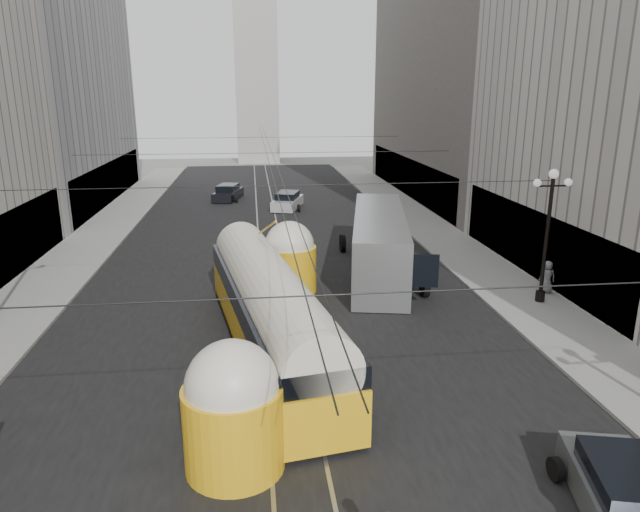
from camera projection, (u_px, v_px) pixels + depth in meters
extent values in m
cube|color=black|center=(269.00, 238.00, 40.03)|extent=(20.00, 85.00, 0.02)
cube|color=gray|center=(104.00, 231.00, 41.99)|extent=(4.00, 72.00, 0.15)
cube|color=gray|center=(421.00, 222.00, 44.70)|extent=(4.00, 72.00, 0.15)
cube|color=gray|center=(258.00, 239.00, 39.94)|extent=(0.12, 85.00, 0.04)
cube|color=gray|center=(280.00, 238.00, 40.11)|extent=(0.12, 85.00, 0.04)
cube|color=black|center=(4.00, 249.00, 29.77)|extent=(0.10, 18.00, 3.60)
cube|color=#999999|center=(25.00, 43.00, 48.72)|extent=(12.00, 28.00, 28.00)
cube|color=black|center=(111.00, 181.00, 52.69)|extent=(0.10, 25.20, 3.60)
cube|color=black|center=(533.00, 242.00, 31.04)|extent=(0.10, 18.00, 3.60)
cube|color=#514C47|center=(476.00, 24.00, 52.68)|extent=(12.00, 32.00, 32.00)
cube|color=black|center=(407.00, 176.00, 55.86)|extent=(0.10, 28.80, 3.60)
cube|color=#B2AFA8|center=(256.00, 78.00, 82.08)|extent=(6.00, 6.00, 24.00)
cylinder|color=black|center=(546.00, 241.00, 26.74)|extent=(0.18, 0.18, 6.00)
cylinder|color=black|center=(540.00, 296.00, 27.50)|extent=(0.44, 0.44, 0.50)
cylinder|color=black|center=(552.00, 186.00, 26.02)|extent=(1.60, 0.08, 0.08)
sphere|color=white|center=(554.00, 174.00, 25.87)|extent=(0.44, 0.44, 0.44)
sphere|color=white|center=(537.00, 183.00, 25.90)|extent=(0.36, 0.36, 0.36)
sphere|color=white|center=(568.00, 182.00, 26.07)|extent=(0.36, 0.36, 0.36)
cylinder|color=black|center=(308.00, 296.00, 11.17)|extent=(25.00, 0.03, 0.03)
cylinder|color=black|center=(276.00, 185.00, 24.53)|extent=(25.00, 0.03, 0.03)
cylinder|color=black|center=(267.00, 153.00, 37.90)|extent=(25.00, 0.03, 0.03)
cylinder|color=black|center=(263.00, 137.00, 51.27)|extent=(25.00, 0.03, 0.03)
cylinder|color=black|center=(266.00, 150.00, 41.77)|extent=(0.03, 72.00, 0.03)
cylinder|color=black|center=(271.00, 150.00, 41.82)|extent=(0.03, 72.00, 0.03)
cube|color=yellow|center=(271.00, 326.00, 22.16)|extent=(5.14, 14.78, 1.76)
cube|color=black|center=(271.00, 346.00, 22.39)|extent=(5.06, 14.35, 0.31)
cube|color=black|center=(270.00, 299.00, 21.85)|extent=(5.12, 14.57, 0.88)
cylinder|color=silver|center=(270.00, 291.00, 21.76)|extent=(4.79, 14.51, 2.39)
cylinder|color=yellow|center=(234.00, 428.00, 15.25)|extent=(2.70, 2.70, 2.39)
sphere|color=silver|center=(232.00, 386.00, 14.91)|extent=(2.49, 2.49, 2.49)
cylinder|color=yellow|center=(290.00, 269.00, 29.01)|extent=(2.70, 2.70, 2.39)
sphere|color=silver|center=(289.00, 246.00, 28.67)|extent=(2.49, 2.49, 2.49)
sphere|color=#FFF2BF|center=(225.00, 465.00, 14.23)|extent=(0.36, 0.36, 0.36)
cube|color=#9A9C9F|center=(379.00, 243.00, 32.18)|extent=(5.29, 13.49, 3.30)
cube|color=black|center=(379.00, 233.00, 32.03)|extent=(5.22, 13.04, 1.21)
cube|color=black|center=(410.00, 270.00, 25.81)|extent=(2.50, 0.59, 1.54)
cylinder|color=black|center=(370.00, 288.00, 28.12)|extent=(0.30, 1.10, 1.10)
cylinder|color=black|center=(424.00, 286.00, 28.43)|extent=(0.30, 1.10, 1.10)
cylinder|color=black|center=(343.00, 243.00, 36.57)|extent=(0.30, 1.10, 1.10)
cylinder|color=black|center=(384.00, 242.00, 36.88)|extent=(0.30, 1.10, 1.10)
cube|color=#535658|center=(623.00, 502.00, 13.54)|extent=(2.89, 4.84, 0.80)
cube|color=black|center=(627.00, 481.00, 13.38)|extent=(2.19, 2.81, 0.76)
cylinder|color=black|center=(556.00, 469.00, 14.96)|extent=(0.22, 0.64, 0.64)
cylinder|color=black|center=(615.00, 464.00, 15.15)|extent=(0.22, 0.64, 0.64)
cube|color=silver|center=(288.00, 203.00, 50.23)|extent=(3.19, 5.06, 0.83)
cube|color=black|center=(287.00, 196.00, 50.06)|extent=(2.37, 2.96, 0.79)
cylinder|color=black|center=(279.00, 209.00, 48.65)|extent=(0.22, 0.67, 0.67)
cylinder|color=black|center=(299.00, 208.00, 48.84)|extent=(0.22, 0.67, 0.67)
cylinder|color=black|center=(277.00, 202.00, 51.70)|extent=(0.22, 0.67, 0.67)
cylinder|color=black|center=(296.00, 201.00, 51.90)|extent=(0.22, 0.67, 0.67)
cube|color=black|center=(228.00, 195.00, 54.47)|extent=(2.95, 4.93, 0.82)
cube|color=black|center=(228.00, 189.00, 54.31)|extent=(2.23, 2.86, 0.77)
cylinder|color=black|center=(218.00, 199.00, 52.92)|extent=(0.22, 0.66, 0.66)
cylinder|color=black|center=(237.00, 199.00, 53.12)|extent=(0.22, 0.66, 0.66)
cylinder|color=black|center=(220.00, 194.00, 55.92)|extent=(0.22, 0.66, 0.66)
cylinder|color=black|center=(237.00, 193.00, 56.11)|extent=(0.22, 0.66, 0.66)
imported|color=slate|center=(547.00, 277.00, 28.52)|extent=(0.86, 0.59, 1.65)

